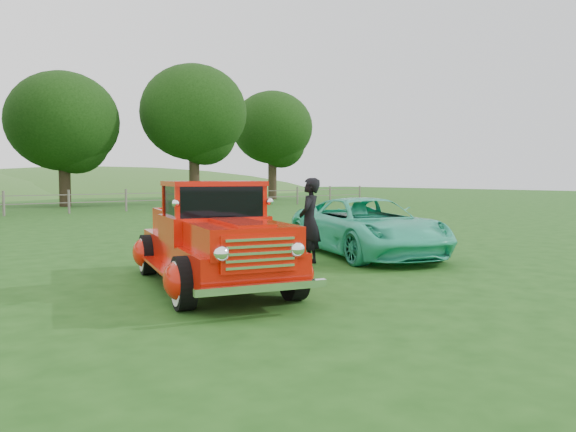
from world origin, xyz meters
TOP-DOWN VIEW (x-y plane):
  - ground at (0.00, 0.00)m, footprint 140.00×140.00m
  - fence_line at (0.00, 22.00)m, footprint 48.00×0.12m
  - tree_near_east at (5.00, 29.00)m, footprint 6.80×6.80m
  - tree_mid_east at (13.00, 27.00)m, footprint 7.20×7.20m
  - tree_far_east at (22.00, 30.00)m, footprint 6.60×6.60m
  - red_pickup at (-1.22, 1.24)m, footprint 3.19×5.27m
  - teal_sedan at (3.58, 2.19)m, footprint 3.71×5.33m
  - man at (1.60, 1.99)m, footprint 0.80×0.74m

SIDE VIEW (x-z plane):
  - ground at x=0.00m, z-range 0.00..0.00m
  - fence_line at x=0.00m, z-range 0.00..1.20m
  - teal_sedan at x=3.58m, z-range 0.00..1.35m
  - red_pickup at x=-1.22m, z-range -0.09..1.69m
  - man at x=1.60m, z-range 0.00..1.83m
  - tree_near_east at x=5.00m, z-range 1.08..9.41m
  - tree_far_east at x=22.00m, z-range 1.43..10.29m
  - tree_mid_east at x=13.00m, z-range 1.45..10.89m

